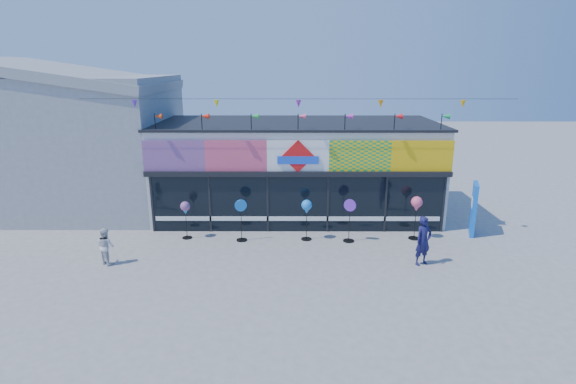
{
  "coord_description": "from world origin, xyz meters",
  "views": [
    {
      "loc": [
        -0.33,
        -13.64,
        6.49
      ],
      "look_at": [
        -0.38,
        2.0,
        2.05
      ],
      "focal_mm": 28.0,
      "sensor_mm": 36.0,
      "label": 1
    }
  ],
  "objects_px": {
    "spinner_0": "(185,209)",
    "adult_man": "(423,241)",
    "spinner_3": "(349,219)",
    "child": "(106,246)",
    "spinner_1": "(241,219)",
    "blue_sign": "(474,209)",
    "spinner_2": "(307,208)",
    "spinner_4": "(417,205)"
  },
  "relations": [
    {
      "from": "spinner_0",
      "to": "adult_man",
      "type": "distance_m",
      "value": 8.78
    },
    {
      "from": "spinner_4",
      "to": "spinner_1",
      "type": "bearing_deg",
      "value": -178.29
    },
    {
      "from": "adult_man",
      "to": "child",
      "type": "bearing_deg",
      "value": 153.96
    },
    {
      "from": "spinner_2",
      "to": "spinner_4",
      "type": "xyz_separation_m",
      "value": [
        4.18,
        0.09,
        0.09
      ]
    },
    {
      "from": "spinner_3",
      "to": "adult_man",
      "type": "distance_m",
      "value": 3.0
    },
    {
      "from": "adult_man",
      "to": "spinner_1",
      "type": "bearing_deg",
      "value": 135.52
    },
    {
      "from": "spinner_0",
      "to": "spinner_2",
      "type": "bearing_deg",
      "value": -1.62
    },
    {
      "from": "spinner_1",
      "to": "spinner_4",
      "type": "xyz_separation_m",
      "value": [
        6.66,
        0.2,
        0.5
      ]
    },
    {
      "from": "spinner_0",
      "to": "spinner_1",
      "type": "height_order",
      "value": "spinner_1"
    },
    {
      "from": "spinner_3",
      "to": "child",
      "type": "distance_m",
      "value": 8.68
    },
    {
      "from": "blue_sign",
      "to": "spinner_4",
      "type": "relative_size",
      "value": 1.22
    },
    {
      "from": "spinner_4",
      "to": "blue_sign",
      "type": "bearing_deg",
      "value": 12.84
    },
    {
      "from": "spinner_0",
      "to": "child",
      "type": "bearing_deg",
      "value": -133.24
    },
    {
      "from": "spinner_4",
      "to": "spinner_3",
      "type": "bearing_deg",
      "value": -173.97
    },
    {
      "from": "adult_man",
      "to": "child",
      "type": "relative_size",
      "value": 1.33
    },
    {
      "from": "spinner_0",
      "to": "spinner_3",
      "type": "bearing_deg",
      "value": -2.84
    },
    {
      "from": "spinner_2",
      "to": "spinner_4",
      "type": "distance_m",
      "value": 4.18
    },
    {
      "from": "spinner_4",
      "to": "child",
      "type": "xyz_separation_m",
      "value": [
        -11.0,
        -2.29,
        -0.73
      ]
    },
    {
      "from": "spinner_1",
      "to": "adult_man",
      "type": "relative_size",
      "value": 0.97
    },
    {
      "from": "spinner_0",
      "to": "spinner_2",
      "type": "relative_size",
      "value": 0.93
    },
    {
      "from": "child",
      "to": "spinner_3",
      "type": "bearing_deg",
      "value": -132.63
    },
    {
      "from": "spinner_3",
      "to": "adult_man",
      "type": "relative_size",
      "value": 0.99
    },
    {
      "from": "spinner_0",
      "to": "adult_man",
      "type": "height_order",
      "value": "adult_man"
    },
    {
      "from": "spinner_1",
      "to": "spinner_4",
      "type": "distance_m",
      "value": 6.68
    },
    {
      "from": "adult_man",
      "to": "spinner_2",
      "type": "bearing_deg",
      "value": 123.89
    },
    {
      "from": "child",
      "to": "adult_man",
      "type": "bearing_deg",
      "value": -146.21
    },
    {
      "from": "spinner_4",
      "to": "adult_man",
      "type": "xyz_separation_m",
      "value": [
        -0.36,
        -2.31,
        -0.52
      ]
    },
    {
      "from": "spinner_3",
      "to": "adult_man",
      "type": "xyz_separation_m",
      "value": [
        2.2,
        -2.04,
        -0.04
      ]
    },
    {
      "from": "blue_sign",
      "to": "spinner_2",
      "type": "bearing_deg",
      "value": -155.78
    },
    {
      "from": "spinner_2",
      "to": "spinner_4",
      "type": "bearing_deg",
      "value": 1.27
    },
    {
      "from": "spinner_0",
      "to": "adult_man",
      "type": "bearing_deg",
      "value": -15.56
    },
    {
      "from": "spinner_1",
      "to": "spinner_3",
      "type": "distance_m",
      "value": 4.09
    },
    {
      "from": "spinner_1",
      "to": "spinner_3",
      "type": "relative_size",
      "value": 0.98
    },
    {
      "from": "blue_sign",
      "to": "child",
      "type": "bearing_deg",
      "value": -149.4
    },
    {
      "from": "spinner_1",
      "to": "adult_man",
      "type": "distance_m",
      "value": 6.64
    },
    {
      "from": "spinner_1",
      "to": "spinner_0",
      "type": "bearing_deg",
      "value": 173.72
    },
    {
      "from": "blue_sign",
      "to": "spinner_3",
      "type": "xyz_separation_m",
      "value": [
        -4.99,
        -0.82,
        -0.16
      ]
    },
    {
      "from": "blue_sign",
      "to": "spinner_0",
      "type": "bearing_deg",
      "value": -158.74
    },
    {
      "from": "spinner_1",
      "to": "spinner_4",
      "type": "bearing_deg",
      "value": 1.71
    },
    {
      "from": "blue_sign",
      "to": "child",
      "type": "xyz_separation_m",
      "value": [
        -13.42,
        -2.84,
        -0.41
      ]
    },
    {
      "from": "spinner_1",
      "to": "child",
      "type": "distance_m",
      "value": 4.83
    },
    {
      "from": "spinner_0",
      "to": "spinner_4",
      "type": "distance_m",
      "value": 8.82
    }
  ]
}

